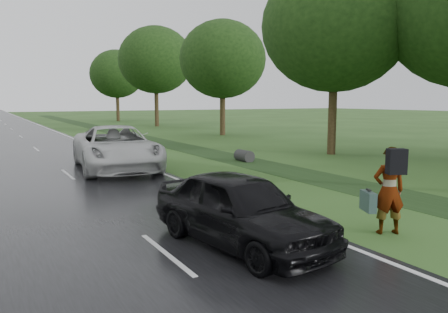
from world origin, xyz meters
TOP-DOWN VIEW (x-y plane):
  - edge_stripe_east at (6.75, 45.00)m, footprint 0.12×180.00m
  - drainage_ditch at (11.50, 18.71)m, footprint 2.20×120.00m
  - tree_east_b at (17.00, 10.00)m, footprint 7.60×7.60m
  - tree_east_c at (18.20, 24.00)m, footprint 7.00×7.00m
  - tree_east_d at (17.80, 38.00)m, footprint 8.00×8.00m
  - tree_east_f at (17.50, 52.00)m, footprint 7.20×7.20m
  - pedestrian at (8.17, -1.08)m, footprint 0.93×0.98m
  - white_pickup at (5.50, 10.33)m, footprint 3.64×6.72m
  - dark_sedan at (4.96, -0.25)m, footprint 2.31×4.47m

SIDE VIEW (x-z plane):
  - drainage_ditch at x=11.50m, z-range -0.24..0.32m
  - edge_stripe_east at x=6.75m, z-range 0.04..0.05m
  - dark_sedan at x=4.96m, z-range 0.04..1.50m
  - white_pickup at x=5.50m, z-range 0.04..1.83m
  - pedestrian at x=8.17m, z-range 0.03..1.93m
  - tree_east_c at x=18.20m, z-range 1.49..10.78m
  - tree_east_f at x=17.50m, z-range 1.56..11.18m
  - tree_east_b at x=17.00m, z-range 1.63..11.74m
  - tree_east_d at x=17.80m, z-range 1.77..12.53m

